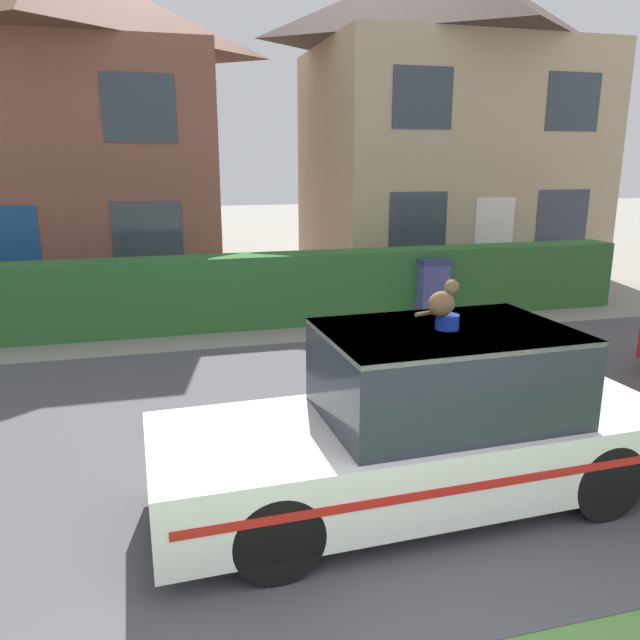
{
  "coord_description": "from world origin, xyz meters",
  "views": [
    {
      "loc": [
        -1.5,
        -2.13,
        2.95
      ],
      "look_at": [
        0.42,
        5.0,
        1.05
      ],
      "focal_mm": 35.0,
      "sensor_mm": 36.0,
      "label": 1
    }
  ],
  "objects_px": {
    "house_left": "(57,123)",
    "house_right": "(447,116)",
    "cat": "(443,301)",
    "police_car": "(426,425)",
    "wheelie_bin": "(429,288)"
  },
  "relations": [
    {
      "from": "cat",
      "to": "house_left",
      "type": "distance_m",
      "value": 12.34
    },
    {
      "from": "house_right",
      "to": "wheelie_bin",
      "type": "xyz_separation_m",
      "value": [
        -2.72,
        -5.12,
        -3.48
      ]
    },
    {
      "from": "wheelie_bin",
      "to": "cat",
      "type": "bearing_deg",
      "value": -118.42
    },
    {
      "from": "police_car",
      "to": "cat",
      "type": "relative_size",
      "value": 12.3
    },
    {
      "from": "police_car",
      "to": "wheelie_bin",
      "type": "height_order",
      "value": "police_car"
    },
    {
      "from": "police_car",
      "to": "wheelie_bin",
      "type": "distance_m",
      "value": 6.77
    },
    {
      "from": "house_left",
      "to": "wheelie_bin",
      "type": "xyz_separation_m",
      "value": [
        6.96,
        -5.28,
        -3.17
      ]
    },
    {
      "from": "house_left",
      "to": "house_right",
      "type": "relative_size",
      "value": 0.92
    },
    {
      "from": "cat",
      "to": "wheelie_bin",
      "type": "bearing_deg",
      "value": 50.5
    },
    {
      "from": "police_car",
      "to": "house_left",
      "type": "distance_m",
      "value": 12.5
    },
    {
      "from": "house_left",
      "to": "house_right",
      "type": "height_order",
      "value": "house_right"
    },
    {
      "from": "house_left",
      "to": "wheelie_bin",
      "type": "height_order",
      "value": "house_left"
    },
    {
      "from": "police_car",
      "to": "wheelie_bin",
      "type": "xyz_separation_m",
      "value": [
        2.85,
        6.13,
        -0.14
      ]
    },
    {
      "from": "house_left",
      "to": "wheelie_bin",
      "type": "relative_size",
      "value": 6.3
    },
    {
      "from": "cat",
      "to": "house_left",
      "type": "height_order",
      "value": "house_left"
    }
  ]
}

